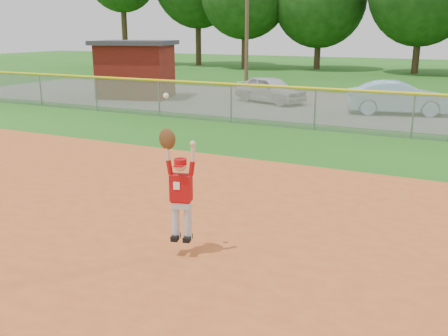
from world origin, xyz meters
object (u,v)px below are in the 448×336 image
(car_blue, at_px, (398,98))
(car_white_a, at_px, (270,89))
(ballplayer, at_px, (179,186))
(utility_shed, at_px, (136,69))

(car_blue, bearing_deg, car_white_a, 66.77)
(car_white_a, height_order, car_blue, car_blue)
(car_blue, relative_size, ballplayer, 1.82)
(ballplayer, bearing_deg, car_blue, 85.99)
(car_white_a, bearing_deg, ballplayer, -142.37)
(car_blue, xyz_separation_m, utility_shed, (-13.25, -0.43, 0.79))
(car_blue, bearing_deg, utility_shed, 76.26)
(car_white_a, height_order, ballplayer, ballplayer)
(utility_shed, bearing_deg, car_blue, 1.86)
(car_white_a, relative_size, utility_shed, 0.83)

